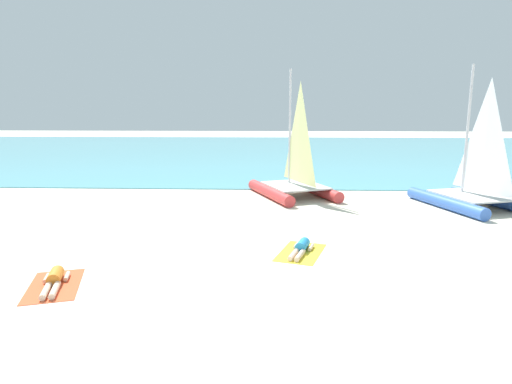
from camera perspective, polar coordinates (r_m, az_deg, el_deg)
ground_plane at (r=19.32m, az=0.57°, el=-0.99°), size 120.00×120.00×0.00m
ocean_water at (r=41.37m, az=1.61°, el=5.42°), size 120.00×40.00×0.05m
sailboat_red at (r=19.88m, az=5.07°, el=1.83°), size 4.30×5.16×5.76m
sailboat_blue at (r=19.65m, az=26.62°, el=0.59°), size 3.99×5.03×5.74m
towel_left at (r=11.12m, az=-25.05°, el=-11.12°), size 1.62×2.14×0.01m
sunbather_left at (r=11.14m, az=-25.05°, el=-10.39°), size 0.84×1.54×0.30m
towel_right at (r=12.35m, az=5.90°, el=-7.93°), size 1.61×2.14×0.01m
sunbather_right at (r=12.37m, az=5.99°, el=-7.29°), size 0.83×1.54×0.30m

